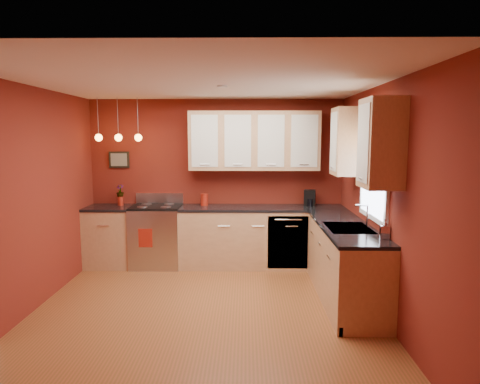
{
  "coord_description": "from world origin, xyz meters",
  "views": [
    {
      "loc": [
        0.47,
        -4.72,
        2.02
      ],
      "look_at": [
        0.39,
        1.0,
        1.27
      ],
      "focal_mm": 32.0,
      "sensor_mm": 36.0,
      "label": 1
    }
  ],
  "objects_px": {
    "gas_range": "(157,235)",
    "coffee_maker": "(310,198)",
    "red_canister": "(204,200)",
    "sink": "(349,230)",
    "soap_pump": "(385,229)"
  },
  "relations": [
    {
      "from": "sink",
      "to": "gas_range",
      "type": "bearing_deg",
      "value": 150.22
    },
    {
      "from": "gas_range",
      "to": "sink",
      "type": "xyz_separation_m",
      "value": [
        2.62,
        -1.5,
        0.43
      ]
    },
    {
      "from": "sink",
      "to": "soap_pump",
      "type": "distance_m",
      "value": 0.62
    },
    {
      "from": "soap_pump",
      "to": "gas_range",
      "type": "bearing_deg",
      "value": 144.45
    },
    {
      "from": "gas_range",
      "to": "coffee_maker",
      "type": "height_order",
      "value": "coffee_maker"
    },
    {
      "from": "gas_range",
      "to": "red_canister",
      "type": "height_order",
      "value": "red_canister"
    },
    {
      "from": "red_canister",
      "to": "coffee_maker",
      "type": "height_order",
      "value": "coffee_maker"
    },
    {
      "from": "coffee_maker",
      "to": "red_canister",
      "type": "bearing_deg",
      "value": -167.87
    },
    {
      "from": "sink",
      "to": "coffee_maker",
      "type": "xyz_separation_m",
      "value": [
        -0.23,
        1.62,
        0.14
      ]
    },
    {
      "from": "gas_range",
      "to": "coffee_maker",
      "type": "relative_size",
      "value": 4.46
    },
    {
      "from": "gas_range",
      "to": "red_canister",
      "type": "xyz_separation_m",
      "value": [
        0.74,
        0.12,
        0.55
      ]
    },
    {
      "from": "sink",
      "to": "red_canister",
      "type": "xyz_separation_m",
      "value": [
        -1.88,
        1.62,
        0.12
      ]
    },
    {
      "from": "gas_range",
      "to": "soap_pump",
      "type": "bearing_deg",
      "value": -35.55
    },
    {
      "from": "red_canister",
      "to": "gas_range",
      "type": "bearing_deg",
      "value": -171.06
    },
    {
      "from": "sink",
      "to": "coffee_maker",
      "type": "bearing_deg",
      "value": 97.99
    }
  ]
}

